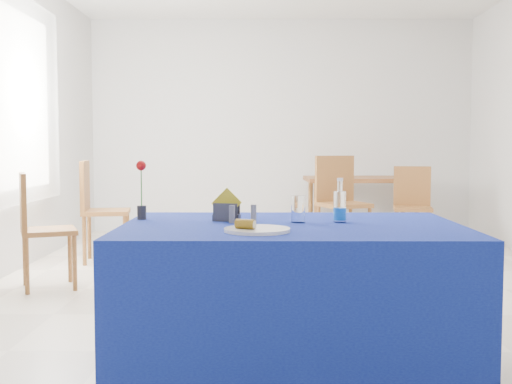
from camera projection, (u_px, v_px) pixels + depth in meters
floor at (295, 289)px, 5.08m from camera, size 7.00×7.00×0.00m
room_shell at (296, 66)px, 4.96m from camera, size 7.00×7.00×7.00m
window_pane at (18, 100)px, 5.79m from camera, size 0.04×1.50×1.60m
curtain at (25, 100)px, 5.79m from camera, size 0.04×1.75×1.85m
plate at (257, 230)px, 2.77m from camera, size 0.29×0.29×0.01m
drinking_glass at (298, 209)px, 3.11m from camera, size 0.07×0.07×0.13m
salt_shaker at (254, 213)px, 3.12m from camera, size 0.03×0.03×0.08m
pepper_shaker at (232, 214)px, 3.08m from camera, size 0.03×0.03×0.08m
blue_table at (291, 303)px, 3.06m from camera, size 1.60×1.10×0.76m
water_bottle at (340, 208)px, 3.12m from camera, size 0.06×0.06×0.21m
napkin_holder at (227, 211)px, 3.16m from camera, size 0.15×0.08×0.17m
rose_vase at (141, 191)px, 3.23m from camera, size 0.05×0.05×0.30m
oak_table at (362, 183)px, 7.93m from camera, size 1.40×0.92×0.76m
chair_bg_left at (340, 196)px, 6.92m from camera, size 0.60×0.60×1.03m
chair_bg_right at (412, 201)px, 7.12m from camera, size 0.47×0.47×0.91m
chair_win_a at (37, 222)px, 5.06m from camera, size 0.54×0.54×0.92m
chair_win_b at (97, 204)px, 6.26m from camera, size 0.50×0.50×0.99m
banana_pieces at (246, 224)px, 2.74m from camera, size 0.09×0.07×0.04m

